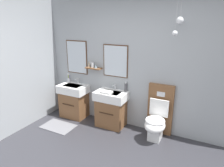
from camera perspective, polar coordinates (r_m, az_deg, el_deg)
wall_back at (r=4.00m, az=8.34°, el=5.00°), size 4.46×0.45×2.59m
bath_mat at (r=4.51m, az=-14.73°, el=-11.49°), size 0.68×0.44×0.01m
vanity_sink_left at (r=4.74m, az=-10.49°, el=-4.53°), size 0.64×0.46×0.75m
tap_on_left_sink at (r=4.72m, az=-9.59°, el=0.93°), size 0.03×0.13×0.11m
vanity_sink_right at (r=4.27m, az=-0.19°, el=-6.81°), size 0.64×0.46×0.75m
tap_on_right_sink at (r=4.24m, az=0.81°, el=-0.74°), size 0.03×0.13×0.11m
toilet at (r=3.96m, az=12.54°, el=-9.58°), size 0.48×0.62×1.00m
toothbrush_cup at (r=4.86m, az=-11.94°, el=1.13°), size 0.07×0.07×0.21m
soap_dispenser at (r=4.14m, az=3.88°, el=-1.01°), size 0.06×0.06×0.21m
folded_hand_towel at (r=4.03m, az=-1.54°, el=-2.47°), size 0.22×0.16×0.04m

